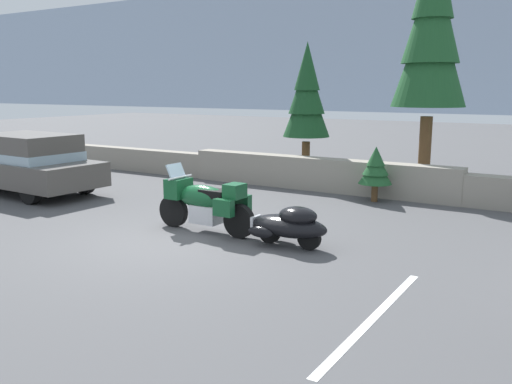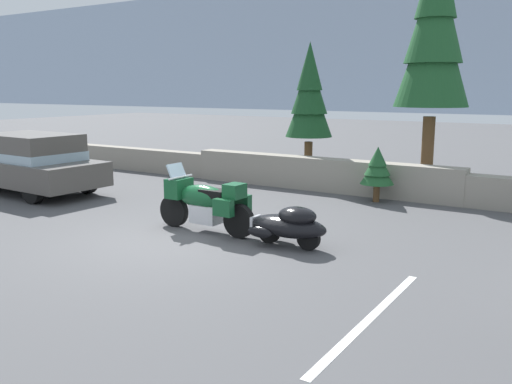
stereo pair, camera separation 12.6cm
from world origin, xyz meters
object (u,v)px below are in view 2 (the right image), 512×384
(pine_tree_tall, at_px, (435,27))
(suv_at_left_edge, at_px, (28,162))
(touring_motorcycle, at_px, (205,201))
(pine_tree_far_right, at_px, (309,95))
(car_shaped_trailer, at_px, (289,225))

(pine_tree_tall, bearing_deg, suv_at_left_edge, -144.78)
(touring_motorcycle, relative_size, pine_tree_far_right, 0.55)
(touring_motorcycle, distance_m, pine_tree_far_right, 7.01)
(touring_motorcycle, xyz_separation_m, suv_at_left_edge, (-6.67, 0.75, 0.22))
(touring_motorcycle, height_order, pine_tree_tall, pine_tree_tall)
(pine_tree_far_right, bearing_deg, car_shaped_trailer, -65.67)
(touring_motorcycle, bearing_deg, pine_tree_far_right, 99.19)
(car_shaped_trailer, height_order, pine_tree_tall, pine_tree_tall)
(pine_tree_far_right, bearing_deg, touring_motorcycle, -80.81)
(pine_tree_far_right, bearing_deg, pine_tree_tall, 8.85)
(car_shaped_trailer, relative_size, pine_tree_tall, 0.31)
(touring_motorcycle, xyz_separation_m, pine_tree_tall, (2.42, 7.17, 3.85))
(suv_at_left_edge, height_order, pine_tree_tall, pine_tree_tall)
(car_shaped_trailer, xyz_separation_m, pine_tree_far_right, (-3.01, 6.65, 2.23))
(touring_motorcycle, distance_m, suv_at_left_edge, 6.71)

